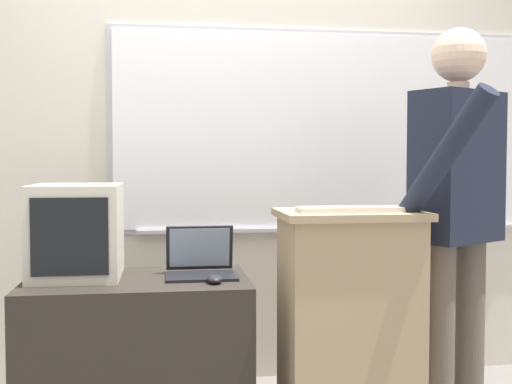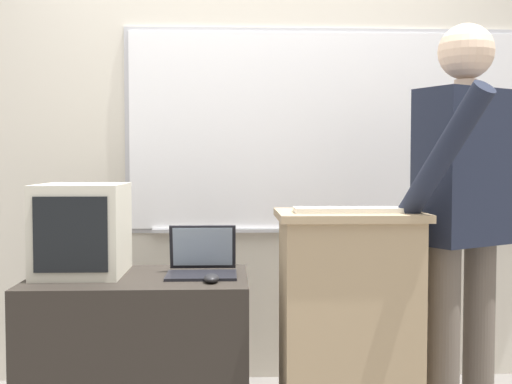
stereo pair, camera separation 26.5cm
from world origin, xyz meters
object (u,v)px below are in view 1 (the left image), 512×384
Objects in this scene: laptop at (200,261)px; computer_mouse_by_laptop at (215,279)px; side_desk at (138,363)px; crt_monitor at (77,231)px; wireless_keyboard at (350,209)px; person_presenter at (457,202)px; lectern_podium at (348,331)px.

computer_mouse_by_laptop is (0.05, -0.19, -0.04)m from laptop.
side_desk is 2.19× the size of crt_monitor.
wireless_keyboard reaches higher than computer_mouse_by_laptop.
person_presenter reaches higher than side_desk.
crt_monitor is (-1.10, 0.21, 0.40)m from lectern_podium.
wireless_keyboard is at bearing -13.33° from side_desk.
wireless_keyboard is at bearing 163.60° from person_presenter.
wireless_keyboard is (-0.50, -0.12, -0.02)m from person_presenter.
person_presenter is 5.97× the size of laptop.
wireless_keyboard is (0.84, -0.20, 0.64)m from side_desk.
lectern_podium is 0.72m from person_presenter.
laptop is (-0.59, 0.19, 0.27)m from lectern_podium.
person_presenter is at bearing 3.52° from computer_mouse_by_laptop.
crt_monitor is at bearing 159.11° from computer_mouse_by_laptop.
lectern_podium is 0.50m from wireless_keyboard.
wireless_keyboard is at bearing -102.91° from lectern_podium.
computer_mouse_by_laptop is (-0.55, -0.00, 0.23)m from lectern_podium.
crt_monitor reaches higher than wireless_keyboard.
person_presenter reaches higher than crt_monitor.
lectern_podium is 0.57× the size of person_presenter.
lectern_podium is at bearing 77.09° from wireless_keyboard.
computer_mouse_by_laptop is (0.31, -0.15, 0.37)m from side_desk.
laptop is 0.67m from wireless_keyboard.
laptop is at bearing 143.76° from person_presenter.
computer_mouse_by_laptop is at bearing 154.19° from person_presenter.
side_desk is at bearing 147.10° from person_presenter.
lectern_podium is 2.35× the size of wireless_keyboard.
crt_monitor is (-1.59, 0.15, -0.11)m from person_presenter.
wireless_keyboard is 4.21× the size of computer_mouse_by_laptop.
side_desk is 3.10× the size of laptop.
person_presenter is (0.49, 0.06, 0.52)m from lectern_podium.
computer_mouse_by_laptop is at bearing 174.46° from wireless_keyboard.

